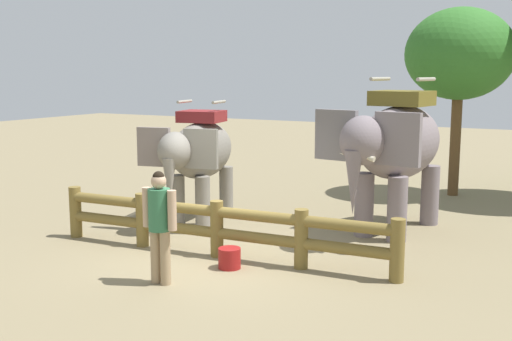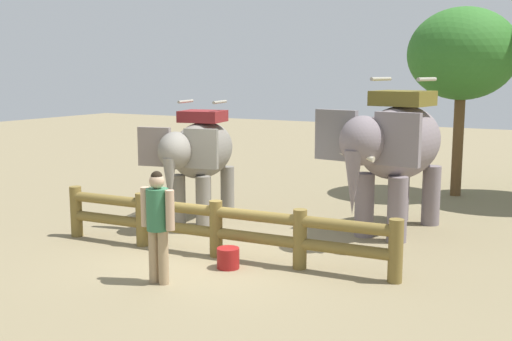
# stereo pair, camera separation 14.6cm
# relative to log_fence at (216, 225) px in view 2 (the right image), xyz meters

# --- Properties ---
(ground_plane) EXTENTS (60.00, 60.00, 0.00)m
(ground_plane) POSITION_rel_log_fence_xyz_m (0.00, -0.19, -0.60)
(ground_plane) COLOR #807252
(log_fence) EXTENTS (6.85, 0.63, 1.05)m
(log_fence) POSITION_rel_log_fence_xyz_m (0.00, 0.00, 0.00)
(log_fence) COLOR brown
(log_fence) RESTS_ON ground
(elephant_near_left) EXTENTS (1.94, 3.25, 2.74)m
(elephant_near_left) POSITION_rel_log_fence_xyz_m (-1.92, 2.32, 0.93)
(elephant_near_left) COLOR gray
(elephant_near_left) RESTS_ON ground
(elephant_center) EXTENTS (2.17, 3.86, 3.27)m
(elephant_center) POSITION_rel_log_fence_xyz_m (2.35, 3.30, 1.23)
(elephant_center) COLOR slate
(elephant_center) RESTS_ON ground
(tourist_woman_in_black) EXTENTS (0.65, 0.37, 1.84)m
(tourist_woman_in_black) POSITION_rel_log_fence_xyz_m (-0.02, -1.68, 0.46)
(tourist_woman_in_black) COLOR tan
(tourist_woman_in_black) RESTS_ON ground
(tree_back_center) EXTENTS (2.90, 2.90, 5.09)m
(tree_back_center) POSITION_rel_log_fence_xyz_m (2.68, 8.05, 3.22)
(tree_back_center) COLOR brown
(tree_back_center) RESTS_ON ground
(feed_bucket) EXTENTS (0.39, 0.39, 0.36)m
(feed_bucket) POSITION_rel_log_fence_xyz_m (0.56, -0.49, -0.42)
(feed_bucket) COLOR maroon
(feed_bucket) RESTS_ON ground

